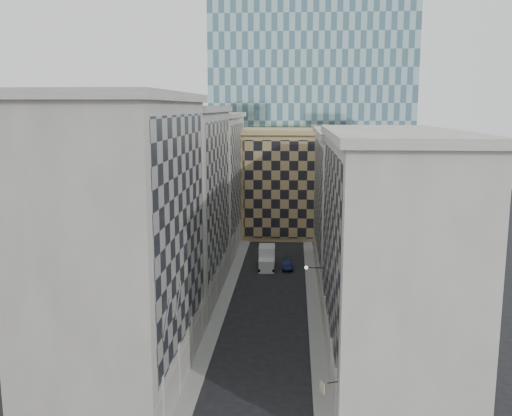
% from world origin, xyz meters
% --- Properties ---
extents(sidewalk_west, '(1.50, 100.00, 0.15)m').
position_xyz_m(sidewalk_west, '(-5.25, 30.00, 0.07)').
color(sidewalk_west, gray).
rests_on(sidewalk_west, ground).
extents(sidewalk_east, '(1.50, 100.00, 0.15)m').
position_xyz_m(sidewalk_east, '(5.25, 30.00, 0.07)').
color(sidewalk_east, gray).
rests_on(sidewalk_east, ground).
extents(bldg_left_a, '(10.80, 22.80, 23.70)m').
position_xyz_m(bldg_left_a, '(-10.88, 11.00, 11.82)').
color(bldg_left_a, gray).
rests_on(bldg_left_a, ground).
extents(bldg_left_b, '(10.80, 22.80, 22.70)m').
position_xyz_m(bldg_left_b, '(-10.88, 33.00, 11.32)').
color(bldg_left_b, gray).
rests_on(bldg_left_b, ground).
extents(bldg_left_c, '(10.80, 22.80, 21.70)m').
position_xyz_m(bldg_left_c, '(-10.88, 55.00, 10.83)').
color(bldg_left_c, gray).
rests_on(bldg_left_c, ground).
extents(bldg_right_a, '(10.80, 26.80, 20.70)m').
position_xyz_m(bldg_right_a, '(10.88, 15.00, 10.32)').
color(bldg_right_a, '#A7A499').
rests_on(bldg_right_a, ground).
extents(bldg_right_b, '(10.80, 28.80, 19.70)m').
position_xyz_m(bldg_right_b, '(10.89, 42.00, 9.85)').
color(bldg_right_b, '#A7A499').
rests_on(bldg_right_b, ground).
extents(tan_block, '(16.80, 14.80, 18.80)m').
position_xyz_m(tan_block, '(2.00, 67.90, 9.44)').
color(tan_block, tan).
rests_on(tan_block, ground).
extents(church_tower, '(7.20, 7.20, 51.50)m').
position_xyz_m(church_tower, '(0.00, 82.00, 26.95)').
color(church_tower, '#2F2B25').
rests_on(church_tower, ground).
extents(flagpoles_left, '(0.10, 6.33, 2.33)m').
position_xyz_m(flagpoles_left, '(-5.90, 6.00, 8.00)').
color(flagpoles_left, gray).
rests_on(flagpoles_left, ground).
extents(bracket_lamp, '(1.98, 0.36, 0.36)m').
position_xyz_m(bracket_lamp, '(4.38, 24.00, 6.20)').
color(bracket_lamp, black).
rests_on(bracket_lamp, ground).
extents(box_truck, '(2.40, 5.60, 3.04)m').
position_xyz_m(box_truck, '(-0.91, 45.13, 1.32)').
color(box_truck, silver).
rests_on(box_truck, ground).
extents(dark_car, '(1.56, 4.10, 1.34)m').
position_xyz_m(dark_car, '(2.00, 44.81, 0.67)').
color(dark_car, '#0F1537').
rests_on(dark_car, ground).
extents(shop_sign, '(1.24, 0.67, 0.78)m').
position_xyz_m(shop_sign, '(4.96, 3.00, 3.84)').
color(shop_sign, black).
rests_on(shop_sign, ground).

